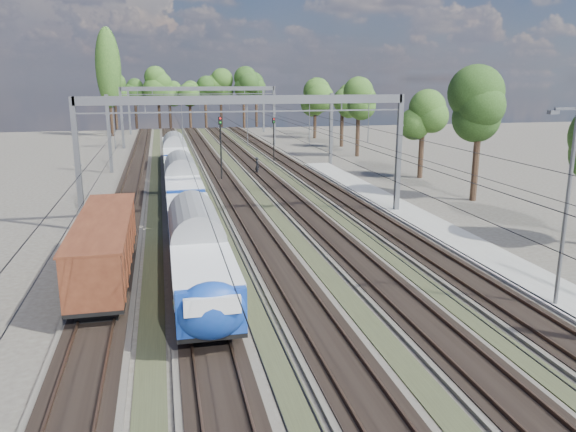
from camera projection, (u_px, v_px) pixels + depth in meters
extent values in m
cube|color=#47423A|center=(131.00, 187.00, 53.28)|extent=(3.00, 130.00, 0.15)
cube|color=black|center=(131.00, 187.00, 53.26)|extent=(2.50, 130.00, 0.06)
cube|color=#473326|center=(123.00, 186.00, 53.08)|extent=(0.08, 130.00, 0.14)
cube|color=#473326|center=(139.00, 185.00, 53.39)|extent=(0.08, 130.00, 0.14)
cube|color=#47423A|center=(179.00, 186.00, 54.24)|extent=(3.00, 130.00, 0.15)
cube|color=black|center=(179.00, 185.00, 54.22)|extent=(2.50, 130.00, 0.06)
cube|color=#473326|center=(172.00, 184.00, 54.04)|extent=(0.08, 130.00, 0.14)
cube|color=#473326|center=(187.00, 183.00, 54.35)|extent=(0.08, 130.00, 0.14)
cube|color=#47423A|center=(226.00, 184.00, 55.20)|extent=(3.00, 130.00, 0.15)
cube|color=black|center=(226.00, 183.00, 55.18)|extent=(2.50, 130.00, 0.06)
cube|color=#473326|center=(218.00, 182.00, 55.00)|extent=(0.08, 130.00, 0.14)
cube|color=#473326|center=(233.00, 181.00, 55.31)|extent=(0.08, 130.00, 0.14)
cube|color=#47423A|center=(270.00, 182.00, 56.16)|extent=(3.00, 130.00, 0.15)
cube|color=black|center=(270.00, 181.00, 56.14)|extent=(2.50, 130.00, 0.06)
cube|color=#473326|center=(263.00, 180.00, 55.96)|extent=(0.08, 130.00, 0.14)
cube|color=#473326|center=(277.00, 180.00, 56.27)|extent=(0.08, 130.00, 0.14)
cube|color=#47423A|center=(314.00, 180.00, 57.12)|extent=(3.00, 130.00, 0.15)
cube|color=black|center=(314.00, 179.00, 57.10)|extent=(2.50, 130.00, 0.06)
cube|color=#473326|center=(307.00, 179.00, 56.92)|extent=(0.08, 130.00, 0.14)
cube|color=#473326|center=(321.00, 178.00, 57.23)|extent=(0.08, 130.00, 0.14)
cube|color=#2F2F1E|center=(155.00, 187.00, 53.77)|extent=(1.10, 130.00, 0.05)
cube|color=#2F2F1E|center=(203.00, 185.00, 54.73)|extent=(1.10, 130.00, 0.05)
cube|color=#2F2F1E|center=(248.00, 183.00, 55.69)|extent=(1.10, 130.00, 0.05)
cube|color=#2F2F1E|center=(292.00, 182.00, 56.65)|extent=(1.10, 130.00, 0.05)
cube|color=gray|center=(470.00, 247.00, 34.05)|extent=(3.00, 70.00, 0.30)
cube|color=slate|center=(78.00, 165.00, 37.48)|extent=(0.35, 0.35, 9.00)
cube|color=slate|center=(399.00, 155.00, 42.39)|extent=(0.35, 0.35, 9.00)
cube|color=slate|center=(247.00, 100.00, 38.94)|extent=(23.00, 0.35, 0.60)
cube|color=slate|center=(122.00, 118.00, 82.97)|extent=(0.35, 0.35, 9.00)
cube|color=slate|center=(274.00, 116.00, 87.88)|extent=(0.35, 0.35, 9.00)
cube|color=slate|center=(199.00, 89.00, 84.42)|extent=(23.00, 0.35, 0.60)
cube|color=slate|center=(109.00, 134.00, 61.23)|extent=(0.35, 0.35, 8.50)
cube|color=slate|center=(129.00, 111.00, 103.88)|extent=(0.35, 0.35, 8.50)
cube|color=slate|center=(331.00, 130.00, 66.63)|extent=(0.35, 0.35, 8.50)
cube|color=slate|center=(264.00, 110.00, 109.27)|extent=(0.35, 0.35, 8.50)
cylinder|color=black|center=(127.00, 130.00, 51.99)|extent=(0.03, 130.00, 0.03)
cylinder|color=black|center=(126.00, 118.00, 51.73)|extent=(0.03, 130.00, 0.03)
cylinder|color=black|center=(177.00, 129.00, 52.95)|extent=(0.03, 130.00, 0.03)
cylinder|color=black|center=(176.00, 117.00, 52.69)|extent=(0.03, 130.00, 0.03)
cylinder|color=black|center=(224.00, 128.00, 53.91)|extent=(0.03, 130.00, 0.03)
cylinder|color=black|center=(224.00, 117.00, 53.65)|extent=(0.03, 130.00, 0.03)
cylinder|color=black|center=(270.00, 127.00, 54.87)|extent=(0.03, 130.00, 0.03)
cylinder|color=black|center=(270.00, 116.00, 54.61)|extent=(0.03, 130.00, 0.03)
cylinder|color=black|center=(314.00, 127.00, 55.83)|extent=(0.03, 130.00, 0.03)
cylinder|color=black|center=(315.00, 115.00, 55.57)|extent=(0.03, 130.00, 0.03)
cylinder|color=black|center=(116.00, 113.00, 114.52)|extent=(0.56, 0.56, 6.56)
sphere|color=#203B15|center=(114.00, 87.00, 113.27)|extent=(4.60, 4.60, 4.60)
cylinder|color=black|center=(141.00, 112.00, 117.47)|extent=(0.56, 0.56, 6.70)
sphere|color=#203B15|center=(140.00, 86.00, 116.20)|extent=(4.30, 4.30, 4.30)
cylinder|color=black|center=(155.00, 113.00, 116.66)|extent=(0.56, 0.56, 6.27)
sphere|color=#203B15|center=(153.00, 89.00, 115.46)|extent=(4.91, 4.91, 4.91)
cylinder|color=black|center=(171.00, 114.00, 116.70)|extent=(0.56, 0.56, 5.98)
sphere|color=#203B15|center=(170.00, 91.00, 115.56)|extent=(5.10, 5.10, 5.10)
cylinder|color=black|center=(190.00, 115.00, 116.73)|extent=(0.56, 0.56, 5.59)
sphere|color=#203B15|center=(189.00, 93.00, 115.67)|extent=(4.86, 4.86, 4.86)
cylinder|color=black|center=(210.00, 113.00, 120.01)|extent=(0.56, 0.56, 6.05)
sphere|color=#203B15|center=(210.00, 90.00, 118.86)|extent=(4.90, 4.90, 4.90)
cylinder|color=black|center=(224.00, 111.00, 119.65)|extent=(0.56, 0.56, 6.91)
sphere|color=#203B15|center=(223.00, 84.00, 118.33)|extent=(3.92, 3.92, 3.92)
cylinder|color=black|center=(245.00, 110.00, 120.88)|extent=(0.56, 0.56, 7.26)
sphere|color=#203B15|center=(244.00, 82.00, 119.50)|extent=(5.49, 5.49, 5.49)
cylinder|color=black|center=(259.00, 113.00, 120.74)|extent=(0.56, 0.56, 5.81)
sphere|color=#203B15|center=(259.00, 91.00, 119.64)|extent=(5.04, 5.04, 5.04)
cylinder|color=black|center=(485.00, 174.00, 45.49)|extent=(0.56, 0.56, 5.16)
sphere|color=#203B15|center=(489.00, 123.00, 44.51)|extent=(4.11, 4.11, 4.11)
cylinder|color=black|center=(415.00, 147.00, 58.02)|extent=(0.56, 0.56, 6.45)
sphere|color=#203B15|center=(418.00, 96.00, 56.79)|extent=(4.92, 4.92, 4.92)
cylinder|color=black|center=(366.00, 138.00, 72.26)|extent=(0.56, 0.56, 5.49)
sphere|color=#203B15|center=(367.00, 103.00, 71.22)|extent=(3.31, 3.31, 3.31)
cylinder|color=black|center=(342.00, 126.00, 86.87)|extent=(0.56, 0.56, 6.03)
sphere|color=#203B15|center=(342.00, 94.00, 85.73)|extent=(3.59, 3.59, 3.59)
cylinder|color=black|center=(309.00, 123.00, 99.07)|extent=(0.56, 0.56, 5.11)
sphere|color=#203B15|center=(309.00, 99.00, 98.09)|extent=(3.60, 3.60, 3.60)
cylinder|color=black|center=(110.00, 91.00, 100.45)|extent=(0.70, 0.70, 16.00)
ellipsoid|color=#264B19|center=(108.00, 68.00, 99.50)|extent=(4.40, 4.40, 14.08)
cube|color=black|center=(207.00, 319.00, 23.08)|extent=(1.84, 2.76, 0.73)
cube|color=black|center=(190.00, 236.00, 35.26)|extent=(1.84, 2.76, 0.73)
cube|color=navy|center=(196.00, 243.00, 28.84)|extent=(2.57, 18.37, 1.75)
cube|color=silver|center=(195.00, 235.00, 28.73)|extent=(2.65, 17.64, 0.87)
cube|color=black|center=(221.00, 233.00, 29.02)|extent=(0.04, 15.62, 0.64)
cube|color=yellow|center=(202.00, 278.00, 25.12)|extent=(2.66, 5.14, 0.64)
cylinder|color=gray|center=(195.00, 227.00, 28.64)|extent=(2.61, 18.37, 2.61)
cube|color=black|center=(186.00, 214.00, 41.06)|extent=(1.84, 2.76, 0.73)
cube|color=black|center=(179.00, 183.00, 53.24)|extent=(1.84, 2.76, 0.73)
cube|color=navy|center=(181.00, 180.00, 46.82)|extent=(2.57, 18.37, 1.75)
cube|color=silver|center=(181.00, 175.00, 46.71)|extent=(2.65, 17.64, 0.87)
cube|color=black|center=(197.00, 174.00, 47.00)|extent=(0.04, 15.62, 0.64)
cube|color=yellow|center=(184.00, 195.00, 43.10)|extent=(2.66, 5.14, 0.64)
cylinder|color=gray|center=(181.00, 170.00, 46.61)|extent=(2.61, 18.37, 2.61)
cube|color=black|center=(177.00, 173.00, 59.03)|extent=(1.84, 2.76, 0.73)
cube|color=black|center=(174.00, 157.00, 71.22)|extent=(1.84, 2.76, 0.73)
cube|color=navy|center=(175.00, 152.00, 64.80)|extent=(2.57, 18.37, 1.75)
cube|color=silver|center=(175.00, 148.00, 64.69)|extent=(2.65, 17.64, 0.87)
cube|color=black|center=(186.00, 148.00, 64.97)|extent=(0.04, 15.62, 0.64)
cube|color=yellow|center=(176.00, 161.00, 61.08)|extent=(2.66, 5.14, 0.64)
cylinder|color=gray|center=(175.00, 145.00, 64.59)|extent=(2.61, 18.37, 2.61)
ellipsoid|color=navy|center=(211.00, 311.00, 20.32)|extent=(2.61, 1.43, 2.22)
cube|color=black|center=(99.00, 306.00, 24.49)|extent=(1.79, 2.32, 0.63)
cube|color=black|center=(114.00, 249.00, 32.78)|extent=(1.79, 2.32, 0.63)
cube|color=black|center=(107.00, 266.00, 28.54)|extent=(2.41, 12.50, 0.18)
cube|color=#481F13|center=(105.00, 242.00, 28.24)|extent=(2.41, 12.50, 2.32)
cube|color=#481F13|center=(103.00, 219.00, 27.95)|extent=(2.59, 12.50, 0.11)
imported|color=black|center=(257.00, 166.00, 60.69)|extent=(0.56, 0.76, 1.90)
cylinder|color=black|center=(221.00, 153.00, 56.63)|extent=(0.16, 0.16, 5.66)
cube|color=black|center=(220.00, 121.00, 55.86)|extent=(0.41, 0.27, 0.79)
sphere|color=red|center=(220.00, 119.00, 55.67)|extent=(0.18, 0.18, 0.18)
sphere|color=#0C9919|center=(220.00, 123.00, 55.76)|extent=(0.18, 0.18, 0.18)
cylinder|color=black|center=(274.00, 143.00, 69.88)|extent=(0.13, 0.13, 4.77)
cube|color=black|center=(274.00, 121.00, 69.23)|extent=(0.38, 0.30, 0.67)
sphere|color=red|center=(274.00, 119.00, 69.07)|extent=(0.15, 0.15, 0.15)
sphere|color=#0C9919|center=(274.00, 122.00, 69.15)|extent=(0.15, 0.15, 0.15)
cylinder|color=slate|center=(566.00, 211.00, 24.20)|extent=(0.18, 0.18, 9.10)
cube|color=slate|center=(567.00, 109.00, 23.05)|extent=(1.28, 0.25, 0.11)
cube|color=slate|center=(553.00, 112.00, 22.94)|extent=(0.48, 0.28, 0.16)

